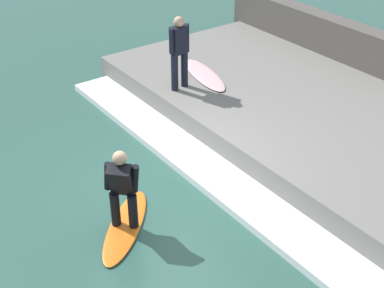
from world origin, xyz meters
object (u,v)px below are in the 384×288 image
(surfer_riding, at_px, (122,186))
(surfer_waiting_near, at_px, (179,49))
(surfboard_riding, at_px, (125,226))
(surfboard_waiting_near, at_px, (204,75))

(surfer_riding, bearing_deg, surfer_waiting_near, 42.35)
(surfboard_riding, bearing_deg, surfer_riding, 0.00)
(surfer_riding, relative_size, surfer_waiting_near, 0.87)
(surfer_riding, distance_m, surfer_waiting_near, 4.03)
(surfboard_waiting_near, bearing_deg, surfer_riding, -142.60)
(surfer_riding, relative_size, surfboard_waiting_near, 0.70)
(surfboard_riding, height_order, surfboard_waiting_near, surfboard_waiting_near)
(surfer_waiting_near, xyz_separation_m, surfboard_waiting_near, (0.79, 0.17, -0.85))
(surfboard_riding, xyz_separation_m, surfer_riding, (0.00, 0.00, 0.78))
(surfboard_riding, height_order, surfer_waiting_near, surfer_waiting_near)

